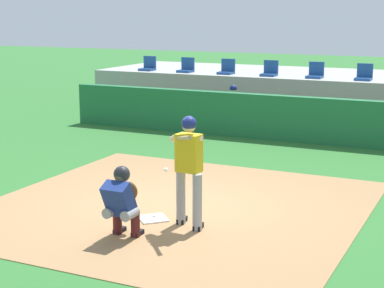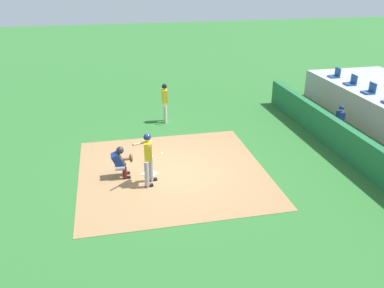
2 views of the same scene
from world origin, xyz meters
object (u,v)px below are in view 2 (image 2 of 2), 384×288
dugout_player_0 (337,120)px  stadium_seat_1 (351,82)px  home_plate (150,174)px  batter_at_plate (148,156)px  on_deck_batter (165,100)px  stadium_seat_2 (370,90)px  stadium_seat_0 (335,75)px  catcher_crouched (121,161)px

dugout_player_0 → stadium_seat_1: (-2.44, 2.03, 0.86)m
dugout_player_0 → stadium_seat_1: 3.29m
home_plate → dugout_player_0: dugout_player_0 is taller
batter_at_plate → dugout_player_0: batter_at_plate is taller
on_deck_batter → stadium_seat_2: (2.08, 8.87, 0.51)m
stadium_seat_0 → batter_at_plate: bearing=-57.8°
stadium_seat_2 → home_plate: bearing=-74.2°
dugout_player_0 → batter_at_plate: bearing=-72.5°
catcher_crouched → on_deck_batter: bearing=155.7°
batter_at_plate → stadium_seat_1: size_ratio=3.76×
catcher_crouched → on_deck_batter: 5.46m
home_plate → stadium_seat_1: stadium_seat_1 is taller
dugout_player_0 → stadium_seat_0: (-3.88, 2.03, 0.86)m
catcher_crouched → dugout_player_0: 9.27m
stadium_seat_0 → stadium_seat_1: size_ratio=1.00×
catcher_crouched → stadium_seat_0: 12.55m
home_plate → batter_at_plate: batter_at_plate is taller
catcher_crouched → on_deck_batter: (-4.96, 2.24, 0.41)m
home_plate → stadium_seat_0: bearing=119.6°
dugout_player_0 → home_plate: bearing=-76.9°
batter_at_plate → catcher_crouched: batter_at_plate is taller
batter_at_plate → stadium_seat_0: stadium_seat_0 is taller
home_plate → stadium_seat_1: (-4.33, 10.18, 1.51)m
home_plate → on_deck_batter: size_ratio=0.25×
stadium_seat_1 → on_deck_batter: bearing=-94.1°
on_deck_batter → stadium_seat_1: bearing=85.9°
stadium_seat_1 → stadium_seat_0: bearing=180.0°
catcher_crouched → stadium_seat_0: bearing=117.4°
batter_at_plate → stadium_seat_2: bearing=109.2°
on_deck_batter → stadium_seat_0: (-0.81, 8.87, 0.51)m
stadium_seat_0 → stadium_seat_2: bearing=0.0°
on_deck_batter → stadium_seat_0: size_ratio=3.72×
catcher_crouched → stadium_seat_0: (-5.77, 11.11, 0.93)m
dugout_player_0 → stadium_seat_2: 2.42m
home_plate → stadium_seat_0: 11.80m
on_deck_batter → stadium_seat_2: 9.12m
home_plate → on_deck_batter: bearing=165.2°
dugout_player_0 → catcher_crouched: bearing=-78.2°
stadium_seat_0 → stadium_seat_1: same height
batter_at_plate → stadium_seat_0: 12.14m
on_deck_batter → batter_at_plate: bearing=-13.8°
batter_at_plate → stadium_seat_0: bearing=122.2°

